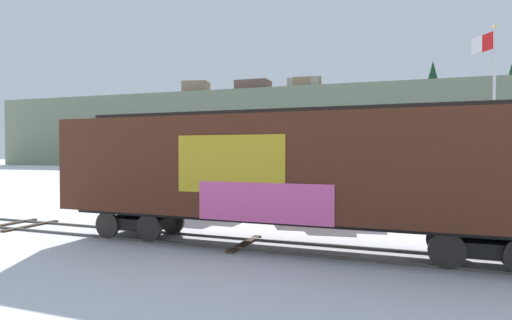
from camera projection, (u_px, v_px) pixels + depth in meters
ground_plane at (285, 248)px, 12.90m from camera, size 260.00×260.00×0.00m
track at (264, 245)px, 13.15m from camera, size 60.01×4.11×0.08m
freight_car at (286, 168)px, 12.85m from camera, size 15.09×3.57×4.30m
flagpole at (489, 94)px, 19.66m from camera, size 0.86×1.45×8.84m
hillside at (378, 131)px, 82.97m from camera, size 154.29×35.26×18.35m
parked_car_tan at (196, 196)px, 19.65m from camera, size 4.53×2.12×1.87m
parked_car_red at (323, 203)px, 17.69m from camera, size 4.17×2.22×1.66m
parked_car_silver at (483, 206)px, 16.19m from camera, size 4.20×2.14×1.80m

